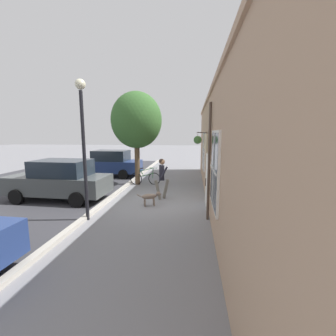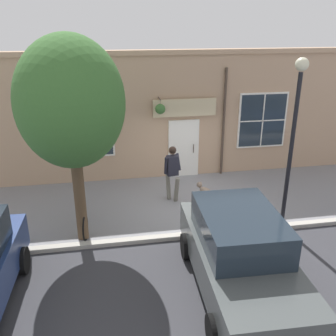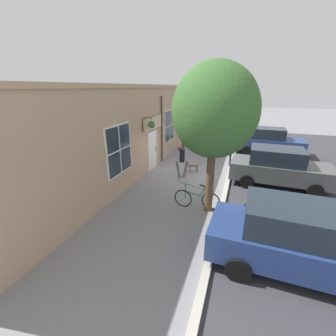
{
  "view_description": "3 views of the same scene",
  "coord_description": "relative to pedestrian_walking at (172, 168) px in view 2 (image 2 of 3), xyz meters",
  "views": [
    {
      "loc": [
        -1.6,
        9.04,
        2.89
      ],
      "look_at": [
        -0.44,
        -1.28,
        1.27
      ],
      "focal_mm": 24.0,
      "sensor_mm": 36.0,
      "label": 1
    },
    {
      "loc": [
        10.28,
        -2.5,
        5.36
      ],
      "look_at": [
        -0.81,
        -0.55,
        0.88
      ],
      "focal_mm": 40.0,
      "sensor_mm": 36.0,
      "label": 2
    },
    {
      "loc": [
        2.51,
        -10.68,
        4.33
      ],
      "look_at": [
        -0.5,
        -1.93,
        0.97
      ],
      "focal_mm": 24.0,
      "sensor_mm": 36.0,
      "label": 3
    }
  ],
  "objects": [
    {
      "name": "ground_plane",
      "position": [
        0.25,
        0.51,
        -1.1
      ],
      "size": [
        90.0,
        90.0,
        0.0
      ],
      "primitive_type": "plane",
      "color": "gray"
    },
    {
      "name": "street_lamp",
      "position": [
        2.15,
        2.69,
        1.9
      ],
      "size": [
        0.32,
        0.32,
        4.54
      ],
      "color": "black",
      "rests_on": "ground_plane"
    },
    {
      "name": "leaning_bicycle",
      "position": [
        1.33,
        -2.71,
        -0.72
      ],
      "size": [
        1.74,
        0.25,
        1.01
      ],
      "color": "black",
      "rests_on": "ground_plane"
    },
    {
      "name": "pedestrian_walking",
      "position": [
        0.0,
        0.0,
        0.0
      ],
      "size": [
        0.65,
        0.55,
        1.8
      ],
      "color": "#6B665B",
      "rests_on": "ground_plane"
    },
    {
      "name": "storefront_facade",
      "position": [
        -2.09,
        0.52,
        1.14
      ],
      "size": [
        0.95,
        18.0,
        4.44
      ],
      "color": "tan",
      "rests_on": "ground_plane"
    },
    {
      "name": "street_tree_by_curb",
      "position": [
        1.79,
        -2.75,
        2.43
      ],
      "size": [
        2.79,
        2.51,
        5.13
      ],
      "color": "brown",
      "rests_on": "ground_plane"
    },
    {
      "name": "dog_on_leash",
      "position": [
        0.32,
        0.98,
        -0.71
      ],
      "size": [
        0.97,
        0.46,
        0.59
      ],
      "color": "#7F6B5B",
      "rests_on": "ground_plane"
    },
    {
      "name": "parked_car_mid_block",
      "position": [
        4.41,
        0.58,
        -0.22
      ],
      "size": [
        4.36,
        2.06,
        1.75
      ],
      "color": "#474C4C",
      "rests_on": "ground_plane"
    }
  ]
}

